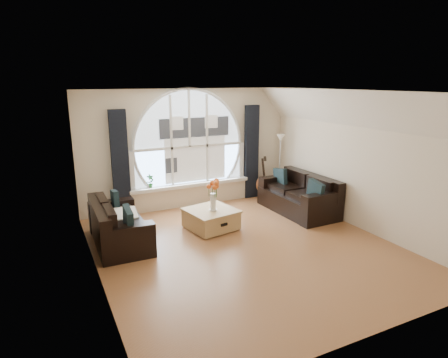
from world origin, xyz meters
TOP-DOWN VIEW (x-y plane):
  - ground at (0.00, 0.00)m, footprint 5.00×5.50m
  - ceiling at (0.00, 0.00)m, footprint 5.00×5.50m
  - wall_back at (0.00, 2.75)m, footprint 5.00×0.01m
  - wall_front at (0.00, -2.75)m, footprint 5.00×0.01m
  - wall_left at (-2.50, 0.00)m, footprint 0.01×5.50m
  - wall_right at (2.50, 0.00)m, footprint 0.01×5.50m
  - attic_slope at (2.20, 0.00)m, footprint 0.92×5.50m
  - arched_window at (0.00, 2.72)m, footprint 2.60×0.06m
  - window_sill at (0.00, 2.65)m, footprint 2.90×0.22m
  - window_frame at (0.00, 2.69)m, footprint 2.76×0.08m
  - neighbor_house at (0.15, 2.71)m, footprint 1.70×0.02m
  - curtain_left at (-1.60, 2.63)m, footprint 0.35×0.12m
  - curtain_right at (1.60, 2.63)m, footprint 0.35×0.12m
  - sofa_left at (-1.96, 1.19)m, footprint 0.90×1.75m
  - sofa_right at (1.97, 1.17)m, footprint 0.98×1.90m
  - coffee_chest at (-0.19, 1.11)m, footprint 1.04×1.04m
  - throw_blanket at (-1.90, 1.25)m, footprint 0.60×0.60m
  - vase_flowers at (-0.17, 1.03)m, footprint 0.24×0.24m
  - floor_lamp at (2.19, 2.25)m, footprint 0.24×0.24m
  - guitar at (1.87, 2.54)m, footprint 0.38×0.27m
  - potted_plant at (-0.97, 2.65)m, footprint 0.19×0.15m

SIDE VIEW (x-z plane):
  - ground at x=0.00m, z-range -0.01..0.01m
  - coffee_chest at x=-0.19m, z-range 0.00..0.44m
  - sofa_left at x=-1.96m, z-range 0.02..0.78m
  - sofa_right at x=1.97m, z-range -0.02..0.82m
  - throw_blanket at x=-1.90m, z-range 0.45..0.55m
  - window_sill at x=0.00m, z-range 0.47..0.55m
  - guitar at x=1.87m, z-range 0.00..1.06m
  - potted_plant at x=-0.97m, z-range 0.55..0.86m
  - vase_flowers at x=-0.17m, z-range 0.44..1.14m
  - floor_lamp at x=2.19m, z-range 0.00..1.60m
  - curtain_left at x=-1.60m, z-range 0.00..2.30m
  - curtain_right at x=1.60m, z-range 0.00..2.30m
  - wall_back at x=0.00m, z-range 0.00..2.70m
  - wall_front at x=0.00m, z-range 0.00..2.70m
  - wall_left at x=-2.50m, z-range 0.00..2.70m
  - wall_right at x=2.50m, z-range 0.00..2.70m
  - neighbor_house at x=0.15m, z-range 0.75..2.25m
  - arched_window at x=0.00m, z-range 0.55..2.70m
  - window_frame at x=0.00m, z-range 0.55..2.70m
  - attic_slope at x=2.20m, z-range 1.99..2.71m
  - ceiling at x=0.00m, z-range 2.70..2.71m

